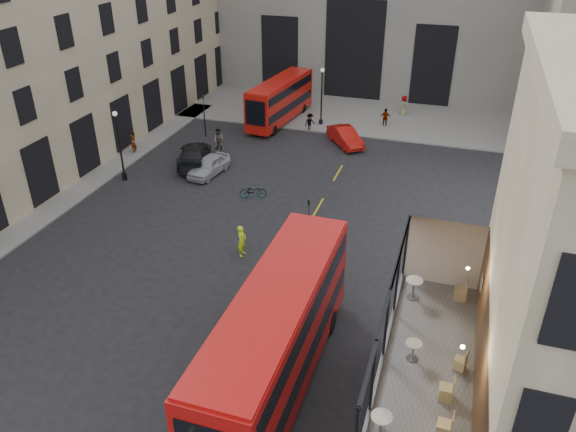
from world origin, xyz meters
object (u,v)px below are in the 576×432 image
(street_lamp_b, at_px, (321,100))
(cafe_chair_d, at_px, (460,294))
(pedestrian_c, at_px, (385,118))
(cafe_chair_a, at_px, (445,428))
(car_a, at_px, (209,166))
(cafe_table_far, at_px, (414,286))
(street_lamp_a, at_px, (120,150))
(pedestrian_e, at_px, (133,143))
(cyclist, at_px, (242,241))
(traffic_light_near, at_px, (308,221))
(pedestrian_d, at_px, (404,106))
(cafe_chair_b, at_px, (446,392))
(bus_near, at_px, (277,334))
(cafe_chair_c, at_px, (460,363))
(bus_far, at_px, (280,99))
(pedestrian_a, at_px, (219,140))
(cafe_table_near, at_px, (381,423))
(car_c, at_px, (194,155))
(car_b, at_px, (345,137))
(cafe_table_mid, at_px, (413,348))
(bicycle, at_px, (253,191))
(traffic_light_far, at_px, (204,110))

(street_lamp_b, height_order, cafe_chair_d, cafe_chair_d)
(pedestrian_c, height_order, cafe_chair_a, cafe_chair_a)
(car_a, distance_m, cafe_table_far, 24.46)
(street_lamp_a, distance_m, pedestrian_e, 5.29)
(cyclist, bearing_deg, street_lamp_a, 59.84)
(traffic_light_near, height_order, cafe_table_far, cafe_table_far)
(pedestrian_d, bearing_deg, street_lamp_a, 128.58)
(cyclist, distance_m, cafe_chair_d, 14.44)
(pedestrian_d, distance_m, cafe_chair_b, 40.90)
(pedestrian_d, bearing_deg, street_lamp_b, 115.10)
(bus_near, bearing_deg, cafe_chair_c, -13.74)
(cyclist, xyz_separation_m, pedestrian_d, (5.70, 28.02, 0.02))
(cafe_chair_a, distance_m, cafe_chair_b, 1.45)
(bus_far, distance_m, cyclist, 23.35)
(street_lamp_b, xyz_separation_m, bus_near, (6.50, -32.00, 0.42))
(street_lamp_b, relative_size, pedestrian_a, 2.88)
(street_lamp_b, height_order, cafe_chair_a, cafe_chair_a)
(cafe_table_near, bearing_deg, car_c, 126.34)
(cafe_table_near, height_order, cafe_chair_a, cafe_chair_a)
(car_a, relative_size, car_b, 0.92)
(pedestrian_c, bearing_deg, cafe_table_near, 97.92)
(pedestrian_d, distance_m, cafe_chair_a, 42.33)
(cafe_chair_c, bearing_deg, cyclist, 138.70)
(cafe_chair_a, relative_size, cafe_chair_c, 1.12)
(street_lamp_a, height_order, car_a, street_lamp_a)
(car_a, bearing_deg, traffic_light_near, -32.13)
(cyclist, relative_size, pedestrian_c, 1.12)
(pedestrian_c, xyz_separation_m, cafe_table_near, (5.64, -38.55, 4.25))
(cyclist, bearing_deg, cafe_chair_c, -131.91)
(bus_near, xyz_separation_m, cafe_chair_b, (6.65, -3.17, 2.04))
(pedestrian_a, relative_size, pedestrian_c, 1.07)
(pedestrian_a, bearing_deg, cafe_chair_c, -36.94)
(bus_near, distance_m, cafe_chair_b, 7.65)
(street_lamp_a, height_order, car_b, street_lamp_a)
(cafe_chair_b, bearing_deg, cyclist, 134.22)
(pedestrian_d, height_order, cafe_chair_c, cafe_chair_c)
(street_lamp_b, height_order, pedestrian_d, street_lamp_b)
(pedestrian_d, height_order, cafe_chair_d, cafe_chair_d)
(bus_far, xyz_separation_m, pedestrian_a, (-2.68, -8.26, -1.32))
(cafe_table_mid, bearing_deg, traffic_light_near, 120.63)
(car_c, distance_m, pedestrian_e, 5.78)
(cafe_chair_d, bearing_deg, bicycle, 135.13)
(car_a, height_order, pedestrian_d, pedestrian_d)
(bus_near, height_order, pedestrian_d, bus_near)
(car_c, bearing_deg, traffic_light_far, -93.11)
(traffic_light_far, distance_m, cafe_chair_b, 36.71)
(car_c, xyz_separation_m, cafe_table_mid, (19.19, -21.93, 4.25))
(bus_near, height_order, bus_far, bus_near)
(car_c, height_order, bicycle, car_c)
(cafe_table_mid, bearing_deg, street_lamp_b, 109.51)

